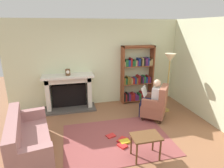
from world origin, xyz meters
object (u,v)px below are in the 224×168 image
object	(u,v)px
mantel_clock	(68,72)
armchair_reading	(156,105)
seated_reader	(152,97)
floor_lamp	(170,63)
side_table	(146,139)
sofa_floral	(28,141)
bookshelf	(137,76)
fireplace	(69,91)

from	to	relation	value
mantel_clock	armchair_reading	world-z (taller)	mantel_clock
armchair_reading	seated_reader	world-z (taller)	seated_reader
armchair_reading	floor_lamp	world-z (taller)	floor_lamp
armchair_reading	side_table	xyz separation A→B (m)	(-0.93, -1.44, -0.01)
sofa_floral	side_table	distance (m)	2.32
armchair_reading	sofa_floral	bearing A→B (deg)	-39.06
bookshelf	side_table	world-z (taller)	bookshelf
floor_lamp	fireplace	bearing A→B (deg)	162.89
armchair_reading	sofa_floral	distance (m)	3.27
mantel_clock	sofa_floral	xyz separation A→B (m)	(-0.87, -2.00, -0.87)
sofa_floral	armchair_reading	bearing A→B (deg)	-85.65
mantel_clock	seated_reader	xyz separation A→B (m)	(2.20, -1.12, -0.57)
armchair_reading	seated_reader	size ratio (longest dim) A/B	0.85
bookshelf	side_table	distance (m)	2.94
mantel_clock	seated_reader	size ratio (longest dim) A/B	0.16
fireplace	bookshelf	bearing A→B (deg)	0.85
fireplace	side_table	size ratio (longest dim) A/B	2.76
seated_reader	floor_lamp	distance (m)	1.13
armchair_reading	bookshelf	bearing A→B (deg)	-140.46
mantel_clock	armchair_reading	bearing A→B (deg)	-27.35
mantel_clock	floor_lamp	size ratio (longest dim) A/B	0.11
mantel_clock	floor_lamp	bearing A→B (deg)	-15.24
mantel_clock	sofa_floral	distance (m)	2.35
sofa_floral	bookshelf	bearing A→B (deg)	-65.42
side_table	floor_lamp	distance (m)	2.60
floor_lamp	armchair_reading	bearing A→B (deg)	-142.79
armchair_reading	sofa_floral	xyz separation A→B (m)	(-3.16, -0.81, -0.10)
mantel_clock	bookshelf	bearing A→B (deg)	3.48
armchair_reading	seated_reader	distance (m)	0.23
bookshelf	floor_lamp	xyz separation A→B (m)	(0.61, -0.91, 0.60)
fireplace	side_table	bearing A→B (deg)	-63.38
mantel_clock	armchair_reading	size ratio (longest dim) A/B	0.19
bookshelf	floor_lamp	bearing A→B (deg)	-56.00
bookshelf	floor_lamp	world-z (taller)	bookshelf
fireplace	side_table	xyz separation A→B (m)	(1.37, -2.73, -0.17)
fireplace	floor_lamp	size ratio (longest dim) A/B	0.88
bookshelf	side_table	bearing A→B (deg)	-107.40
armchair_reading	seated_reader	xyz separation A→B (m)	(-0.09, 0.07, 0.20)
armchair_reading	fireplace	bearing A→B (deg)	-82.69
floor_lamp	bookshelf	bearing A→B (deg)	124.00
sofa_floral	floor_lamp	bearing A→B (deg)	-81.74
bookshelf	floor_lamp	distance (m)	1.25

